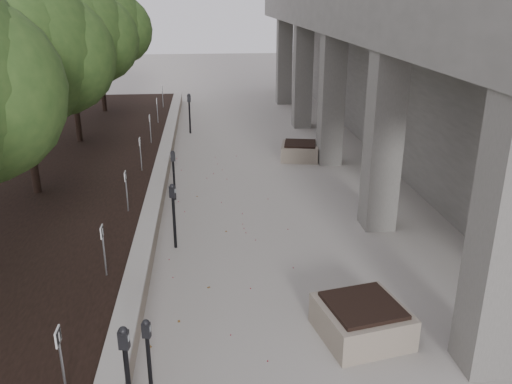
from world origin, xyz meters
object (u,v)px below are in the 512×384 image
crabapple_tree_5 (98,45)px  parking_meter_5 (190,114)px  parking_meter_2 (128,377)px  planter_front (362,320)px  planter_back (300,151)px  parking_meter_3 (174,216)px  parking_meter_4 (174,175)px  crabapple_tree_3 (21,84)px  parking_meter_1 (149,360)px  crabapple_tree_4 (70,59)px

crabapple_tree_5 → parking_meter_5: (3.69, -2.70, -2.34)m
parking_meter_2 → planter_front: size_ratio=1.14×
crabapple_tree_5 → planter_back: 10.22m
parking_meter_3 → planter_back: bearing=80.5°
parking_meter_4 → planter_front: bearing=-73.9°
crabapple_tree_5 → parking_meter_3: (3.57, -12.69, -2.40)m
crabapple_tree_3 → parking_meter_3: crabapple_tree_3 is taller
parking_meter_1 → parking_meter_4: 7.40m
crabapple_tree_4 → parking_meter_2: bearing=-75.6°
crabapple_tree_4 → planter_back: bearing=-11.6°
planter_front → crabapple_tree_5: bearing=112.4°
crabapple_tree_3 → crabapple_tree_4: (0.00, 5.00, 0.00)m
crabapple_tree_5 → parking_meter_2: crabapple_tree_5 is taller
crabapple_tree_4 → parking_meter_3: (3.57, -7.69, -2.40)m
planter_back → parking_meter_2: bearing=-110.2°
parking_meter_2 → parking_meter_3: parking_meter_3 is taller
crabapple_tree_3 → parking_meter_1: crabapple_tree_3 is taller
parking_meter_1 → parking_meter_2: bearing=-104.0°
parking_meter_3 → parking_meter_4: size_ratio=1.08×
parking_meter_2 → parking_meter_3: bearing=96.6°
crabapple_tree_3 → parking_meter_3: size_ratio=3.75×
parking_meter_3 → planter_front: bearing=-26.3°
crabapple_tree_4 → parking_meter_4: (3.43, -4.84, -2.45)m
planter_front → crabapple_tree_3: bearing=137.3°
crabapple_tree_3 → parking_meter_4: size_ratio=4.05×
crabapple_tree_5 → planter_back: bearing=-41.5°
crabapple_tree_4 → parking_meter_2: (3.25, -12.66, -2.40)m
crabapple_tree_3 → planter_back: 8.62m
parking_meter_3 → parking_meter_5: (0.12, 10.00, 0.05)m
parking_meter_5 → planter_back: size_ratio=1.31×
parking_meter_5 → parking_meter_4: bearing=-101.2°
parking_meter_4 → planter_back: parking_meter_4 is taller
parking_meter_2 → parking_meter_4: bearing=99.0°
crabapple_tree_3 → parking_meter_5: bearing=63.2°
parking_meter_1 → planter_front: parking_meter_1 is taller
parking_meter_1 → parking_meter_4: size_ratio=0.93×
crabapple_tree_5 → parking_meter_1: 17.76m
crabapple_tree_3 → crabapple_tree_5: same height
parking_meter_3 → parking_meter_5: 10.00m
crabapple_tree_5 → planter_front: bearing=-67.6°
parking_meter_2 → planter_back: 11.89m
crabapple_tree_5 → parking_meter_2: size_ratio=3.76×
parking_meter_4 → parking_meter_5: (0.26, 7.14, 0.11)m
crabapple_tree_5 → parking_meter_4: size_ratio=4.05×
crabapple_tree_5 → parking_meter_3: size_ratio=3.75×
crabapple_tree_5 → planter_front: crabapple_tree_5 is taller
crabapple_tree_3 → parking_meter_2: (3.25, -7.66, -2.40)m
parking_meter_2 → planter_back: (4.10, 11.15, -0.45)m
parking_meter_4 → planter_back: size_ratio=1.13×
parking_meter_1 → parking_meter_3: (0.11, 4.55, 0.10)m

